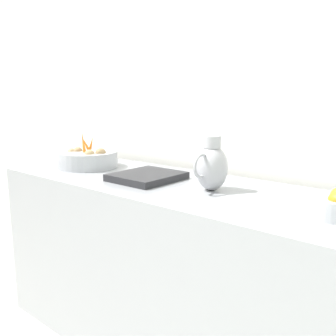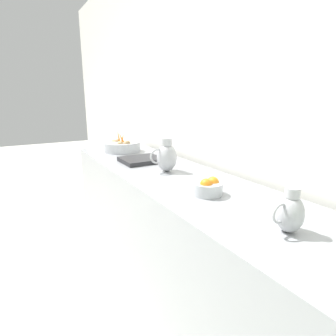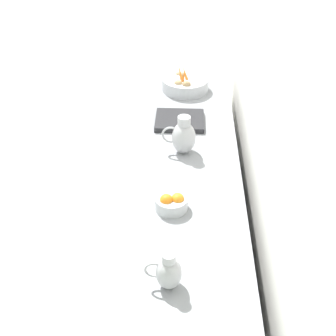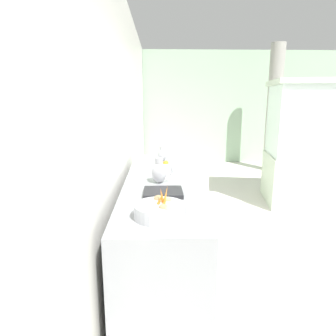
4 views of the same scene
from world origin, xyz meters
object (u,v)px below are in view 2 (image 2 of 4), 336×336
(orange_bowl, at_px, (208,187))
(metal_pitcher_short, at_px, (290,212))
(vegetable_colander, at_px, (122,147))
(metal_pitcher_tall, at_px, (166,157))

(orange_bowl, bearing_deg, metal_pitcher_short, 90.75)
(orange_bowl, relative_size, metal_pitcher_short, 0.91)
(vegetable_colander, height_order, metal_pitcher_short, vegetable_colander)
(vegetable_colander, xyz_separation_m, orange_bowl, (0.05, 1.48, -0.01))
(orange_bowl, xyz_separation_m, metal_pitcher_tall, (-0.05, -0.57, 0.07))
(metal_pitcher_short, bearing_deg, metal_pitcher_tall, -92.32)
(orange_bowl, distance_m, metal_pitcher_tall, 0.57)
(vegetable_colander, bearing_deg, metal_pitcher_short, 88.78)
(orange_bowl, distance_m, metal_pitcher_short, 0.53)
(vegetable_colander, distance_m, metal_pitcher_short, 2.00)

